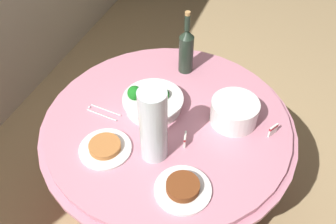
{
  "coord_description": "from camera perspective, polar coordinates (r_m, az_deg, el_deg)",
  "views": [
    {
      "loc": [
        -1.06,
        -0.38,
        1.93
      ],
      "look_at": [
        0.0,
        0.0,
        0.79
      ],
      "focal_mm": 38.83,
      "sensor_mm": 36.0,
      "label": 1
    }
  ],
  "objects": [
    {
      "name": "ground_plane",
      "position": [
        2.23,
        0.0,
        -14.35
      ],
      "size": [
        6.0,
        6.0,
        0.0
      ],
      "primitive_type": "plane",
      "color": "tan"
    },
    {
      "name": "buffet_table",
      "position": [
        1.92,
        0.0,
        -8.71
      ],
      "size": [
        1.16,
        1.16,
        0.74
      ],
      "color": "maroon",
      "rests_on": "ground_plane"
    },
    {
      "name": "broccoli_bowl",
      "position": [
        1.66,
        -2.5,
        1.77
      ],
      "size": [
        0.28,
        0.28,
        0.12
      ],
      "color": "white",
      "rests_on": "buffet_table"
    },
    {
      "name": "plate_stack",
      "position": [
        1.62,
        10.36,
        0.03
      ],
      "size": [
        0.21,
        0.21,
        0.11
      ],
      "color": "white",
      "rests_on": "buffet_table"
    },
    {
      "name": "wine_bottle",
      "position": [
        1.82,
        2.87,
        9.8
      ],
      "size": [
        0.07,
        0.07,
        0.34
      ],
      "color": "#213023",
      "rests_on": "buffet_table"
    },
    {
      "name": "decorative_fruit_vase",
      "position": [
        1.39,
        -2.31,
        -2.41
      ],
      "size": [
        0.11,
        0.11,
        0.34
      ],
      "color": "silver",
      "rests_on": "buffet_table"
    },
    {
      "name": "serving_tongs",
      "position": [
        1.69,
        -10.24,
        0.0
      ],
      "size": [
        0.06,
        0.17,
        0.01
      ],
      "color": "silver",
      "rests_on": "buffet_table"
    },
    {
      "name": "food_plate_stir_fry",
      "position": [
        1.4,
        2.34,
        -11.85
      ],
      "size": [
        0.22,
        0.22,
        0.04
      ],
      "color": "white",
      "rests_on": "buffet_table"
    },
    {
      "name": "food_plate_peanuts",
      "position": [
        1.54,
        -9.84,
        -5.54
      ],
      "size": [
        0.22,
        0.22,
        0.04
      ],
      "color": "white",
      "rests_on": "buffet_table"
    },
    {
      "name": "label_placard_front",
      "position": [
        1.62,
        16.18,
        -2.69
      ],
      "size": [
        0.05,
        0.03,
        0.05
      ],
      "color": "white",
      "rests_on": "buffet_table"
    },
    {
      "name": "label_placard_mid",
      "position": [
        1.52,
        2.7,
        -4.24
      ],
      "size": [
        0.05,
        0.02,
        0.05
      ],
      "color": "white",
      "rests_on": "buffet_table"
    }
  ]
}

